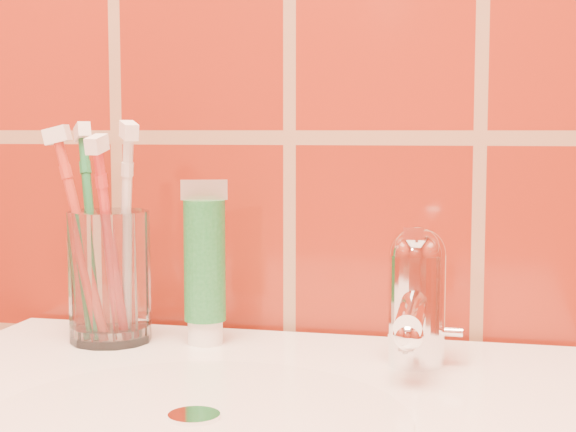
# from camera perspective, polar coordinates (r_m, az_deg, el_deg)

# --- Properties ---
(glass_tumbler) EXTENTS (0.10, 0.10, 0.12)m
(glass_tumbler) POSITION_cam_1_polar(r_m,az_deg,el_deg) (0.85, -11.44, -3.86)
(glass_tumbler) COLOR white
(glass_tumbler) RESTS_ON pedestal_sink
(toothpaste_tube) EXTENTS (0.04, 0.04, 0.15)m
(toothpaste_tube) POSITION_cam_1_polar(r_m,az_deg,el_deg) (0.82, -5.41, -3.34)
(toothpaste_tube) COLOR white
(toothpaste_tube) RESTS_ON pedestal_sink
(faucet) EXTENTS (0.05, 0.11, 0.12)m
(faucet) POSITION_cam_1_polar(r_m,az_deg,el_deg) (0.75, 8.30, -4.87)
(faucet) COLOR white
(faucet) RESTS_ON pedestal_sink
(toothbrush_0) EXTENTS (0.13, 0.14, 0.22)m
(toothbrush_0) POSITION_cam_1_polar(r_m,az_deg,el_deg) (0.87, -12.62, -1.01)
(toothbrush_0) COLOR #207B43
(toothbrush_0) RESTS_ON glass_tumbler
(toothbrush_1) EXTENTS (0.08, 0.07, 0.21)m
(toothbrush_1) POSITION_cam_1_polar(r_m,az_deg,el_deg) (0.84, -13.17, -1.32)
(toothbrush_1) COLOR #BB3728
(toothbrush_1) RESTS_ON glass_tumbler
(toothbrush_2) EXTENTS (0.03, 0.10, 0.21)m
(toothbrush_2) POSITION_cam_1_polar(r_m,az_deg,el_deg) (0.82, -11.48, -1.74)
(toothbrush_2) COLOR red
(toothbrush_2) RESTS_ON glass_tumbler
(toothbrush_3) EXTENTS (0.10, 0.11, 0.22)m
(toothbrush_3) POSITION_cam_1_polar(r_m,az_deg,el_deg) (0.82, -10.48, -1.26)
(toothbrush_3) COLOR silver
(toothbrush_3) RESTS_ON glass_tumbler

